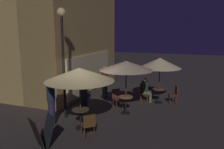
% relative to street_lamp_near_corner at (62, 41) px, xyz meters
% --- Properties ---
extents(ground_plane, '(60.00, 60.00, 0.00)m').
position_rel_street_lamp_near_corner_xyz_m(ground_plane, '(-0.38, -0.88, -3.20)').
color(ground_plane, '#342E2D').
extents(cafe_building, '(7.27, 6.48, 8.50)m').
position_rel_street_lamp_near_corner_xyz_m(cafe_building, '(2.90, 2.70, 1.05)').
color(cafe_building, tan).
rests_on(cafe_building, ground).
extents(street_lamp_near_corner, '(0.35, 0.35, 4.46)m').
position_rel_street_lamp_near_corner_xyz_m(street_lamp_near_corner, '(0.00, 0.00, 0.00)').
color(street_lamp_near_corner, black).
rests_on(street_lamp_near_corner, ground).
extents(menu_sandwich_board, '(0.85, 0.81, 0.97)m').
position_rel_street_lamp_near_corner_xyz_m(menu_sandwich_board, '(-2.36, -0.68, -2.70)').
color(menu_sandwich_board, black).
rests_on(menu_sandwich_board, ground).
extents(cafe_table_0, '(0.64, 0.64, 0.76)m').
position_rel_street_lamp_near_corner_xyz_m(cafe_table_0, '(-0.71, -1.12, -2.68)').
color(cafe_table_0, black).
rests_on(cafe_table_0, ground).
extents(cafe_table_1, '(0.61, 0.61, 0.77)m').
position_rel_street_lamp_near_corner_xyz_m(cafe_table_1, '(1.38, -2.21, -2.68)').
color(cafe_table_1, black).
rests_on(cafe_table_1, ground).
extents(cafe_table_2, '(0.61, 0.61, 0.74)m').
position_rel_street_lamp_near_corner_xyz_m(cafe_table_2, '(3.38, -3.30, -2.71)').
color(cafe_table_2, black).
rests_on(cafe_table_2, ground).
extents(patio_umbrella_0, '(2.51, 2.51, 2.30)m').
position_rel_street_lamp_near_corner_xyz_m(patio_umbrella_0, '(-0.71, -1.12, -1.14)').
color(patio_umbrella_0, black).
rests_on(patio_umbrella_0, ground).
extents(patio_umbrella_1, '(2.30, 2.30, 2.34)m').
position_rel_street_lamp_near_corner_xyz_m(patio_umbrella_1, '(1.38, -2.21, -1.06)').
color(patio_umbrella_1, black).
rests_on(patio_umbrella_1, ground).
extents(patio_umbrella_2, '(2.06, 2.06, 2.30)m').
position_rel_street_lamp_near_corner_xyz_m(patio_umbrella_2, '(3.38, -3.30, -1.15)').
color(patio_umbrella_2, black).
rests_on(patio_umbrella_2, ground).
extents(cafe_chair_0, '(0.60, 0.60, 0.85)m').
position_rel_street_lamp_near_corner_xyz_m(cafe_chair_0, '(-1.28, -1.73, -2.68)').
color(cafe_chair_0, '#553716').
rests_on(cafe_chair_0, ground).
extents(cafe_chair_1, '(0.57, 0.57, 0.92)m').
position_rel_street_lamp_near_corner_xyz_m(cafe_chair_1, '(1.90, -1.61, -2.63)').
color(cafe_chair_1, brown).
rests_on(cafe_chair_1, ground).
extents(cafe_chair_2, '(0.46, 0.46, 0.97)m').
position_rel_street_lamp_near_corner_xyz_m(cafe_chair_2, '(3.32, -2.50, -2.62)').
color(cafe_chair_2, brown).
rests_on(cafe_chair_2, ground).
extents(cafe_chair_3, '(0.51, 0.51, 0.87)m').
position_rel_street_lamp_near_corner_xyz_m(cafe_chair_3, '(3.66, -4.05, -2.67)').
color(cafe_chair_3, '#53301F').
rests_on(cafe_chair_3, ground).
extents(patron_seated_0, '(0.37, 0.54, 1.28)m').
position_rel_street_lamp_near_corner_xyz_m(patron_seated_0, '(3.33, -2.65, -2.48)').
color(patron_seated_0, '#747354').
rests_on(patron_seated_0, ground).
extents(patron_standing_1, '(0.38, 0.38, 1.73)m').
position_rel_street_lamp_near_corner_xyz_m(patron_standing_1, '(1.52, -0.07, -2.33)').
color(patron_standing_1, black).
rests_on(patron_standing_1, ground).
extents(patron_standing_2, '(0.33, 0.33, 1.78)m').
position_rel_street_lamp_near_corner_xyz_m(patron_standing_2, '(3.24, -0.43, -2.29)').
color(patron_standing_2, '#263F34').
rests_on(patron_standing_2, ground).
extents(patron_standing_3, '(0.31, 0.31, 1.81)m').
position_rel_street_lamp_near_corner_xyz_m(patron_standing_3, '(-0.79, 0.10, -2.27)').
color(patron_standing_3, '#2D2848').
rests_on(patron_standing_3, ground).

